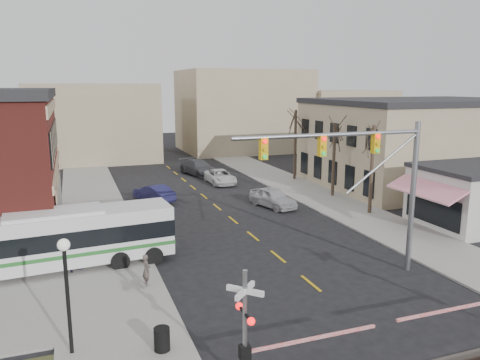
% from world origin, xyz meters
% --- Properties ---
extents(ground, '(160.00, 160.00, 0.00)m').
position_xyz_m(ground, '(0.00, 0.00, 0.00)').
color(ground, black).
rests_on(ground, ground).
extents(sidewalk_west, '(5.00, 60.00, 0.12)m').
position_xyz_m(sidewalk_west, '(-9.50, 20.00, 0.06)').
color(sidewalk_west, gray).
rests_on(sidewalk_west, ground).
extents(sidewalk_east, '(5.00, 60.00, 0.12)m').
position_xyz_m(sidewalk_east, '(9.50, 20.00, 0.06)').
color(sidewalk_east, gray).
rests_on(sidewalk_east, ground).
extents(tan_building, '(20.30, 15.30, 8.50)m').
position_xyz_m(tan_building, '(22.00, 20.00, 4.26)').
color(tan_building, tan).
rests_on(tan_building, ground).
extents(awning_shop, '(9.74, 6.20, 4.30)m').
position_xyz_m(awning_shop, '(15.97, 7.00, 2.16)').
color(awning_shop, beige).
rests_on(awning_shop, ground).
extents(tree_east_a, '(0.28, 0.28, 6.75)m').
position_xyz_m(tree_east_a, '(10.50, 12.00, 3.50)').
color(tree_east_a, '#382B21').
rests_on(tree_east_a, sidewalk_east).
extents(tree_east_b, '(0.28, 0.28, 6.30)m').
position_xyz_m(tree_east_b, '(10.80, 18.00, 3.27)').
color(tree_east_b, '#382B21').
rests_on(tree_east_b, sidewalk_east).
extents(tree_east_c, '(0.28, 0.28, 7.20)m').
position_xyz_m(tree_east_c, '(11.00, 26.00, 3.72)').
color(tree_east_c, '#382B21').
rests_on(tree_east_c, sidewalk_east).
extents(transit_bus, '(12.46, 3.67, 3.16)m').
position_xyz_m(transit_bus, '(-11.99, 8.13, 1.79)').
color(transit_bus, silver).
rests_on(transit_bus, ground).
extents(traffic_signal_mast, '(10.18, 0.30, 8.00)m').
position_xyz_m(traffic_signal_mast, '(2.97, 1.81, 5.75)').
color(traffic_signal_mast, gray).
rests_on(traffic_signal_mast, ground).
extents(rr_crossing_west, '(5.60, 1.36, 4.00)m').
position_xyz_m(rr_crossing_west, '(-5.49, -4.33, 1.97)').
color(rr_crossing_west, gray).
rests_on(rr_crossing_west, ground).
extents(street_lamp, '(0.44, 0.44, 4.40)m').
position_xyz_m(street_lamp, '(-11.37, -0.67, 3.26)').
color(street_lamp, black).
rests_on(street_lamp, sidewalk_west).
extents(trash_bin, '(0.60, 0.60, 0.88)m').
position_xyz_m(trash_bin, '(-8.20, -1.64, 0.56)').
color(trash_bin, black).
rests_on(trash_bin, sidewalk_west).
extents(car_a, '(3.02, 4.99, 1.59)m').
position_xyz_m(car_a, '(4.30, 16.50, 0.79)').
color(car_a, '#A5A4A9').
rests_on(car_a, ground).
extents(car_b, '(3.20, 4.68, 1.46)m').
position_xyz_m(car_b, '(-4.52, 21.70, 0.73)').
color(car_b, '#1B1A43').
rests_on(car_b, ground).
extents(car_c, '(2.32, 5.03, 1.40)m').
position_xyz_m(car_c, '(3.09, 26.90, 0.70)').
color(car_c, silver).
rests_on(car_c, ground).
extents(car_d, '(3.75, 6.15, 1.66)m').
position_xyz_m(car_d, '(2.23, 32.10, 0.83)').
color(car_d, '#434348').
rests_on(car_d, ground).
extents(pedestrian_near, '(0.46, 0.62, 1.58)m').
position_xyz_m(pedestrian_near, '(-7.84, 4.39, 0.91)').
color(pedestrian_near, '#534842').
rests_on(pedestrian_near, sidewalk_west).
extents(pedestrian_far, '(1.10, 1.03, 1.80)m').
position_xyz_m(pedestrian_far, '(-10.99, 7.43, 1.02)').
color(pedestrian_far, '#2C2E4E').
rests_on(pedestrian_far, sidewalk_west).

